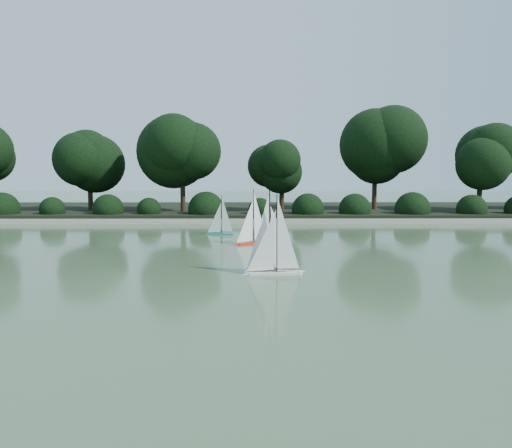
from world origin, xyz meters
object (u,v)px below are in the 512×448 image
object	(u,v)px
sailboat_teal	(218,228)
sailboat_white_b	(277,259)
sailboat_white_a	(270,261)
sailboat_orange	(250,235)

from	to	relation	value
sailboat_teal	sailboat_white_b	bearing A→B (deg)	-75.56
sailboat_white_b	sailboat_teal	xyz separation A→B (m)	(-1.49, 5.80, -0.06)
sailboat_white_b	sailboat_white_a	bearing A→B (deg)	-129.19
sailboat_teal	sailboat_white_a	bearing A→B (deg)	-77.27
sailboat_white_b	sailboat_orange	bearing A→B (deg)	97.96
sailboat_white_a	sailboat_white_b	size ratio (longest dim) A/B	0.96
sailboat_white_a	sailboat_orange	xyz separation A→B (m)	(-0.38, 3.91, -0.01)
sailboat_white_a	sailboat_white_b	world-z (taller)	sailboat_white_b
sailboat_white_b	sailboat_orange	world-z (taller)	sailboat_white_b
sailboat_white_b	sailboat_orange	distance (m)	3.77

